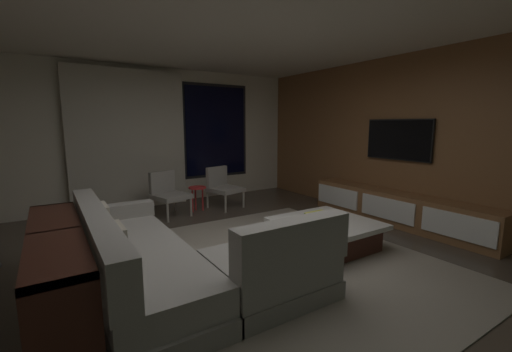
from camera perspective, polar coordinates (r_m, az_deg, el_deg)
The scene contains 14 objects.
floor at distance 3.84m, azimuth -0.50°, elevation -15.50°, with size 9.20×9.20×0.00m, color #473D33.
back_wall_with_window at distance 6.82m, azimuth -17.55°, elevation 6.51°, with size 6.60×0.30×2.70m.
media_wall at distance 5.75m, azimuth 26.36°, elevation 5.66°, with size 0.12×7.80×2.70m.
ceiling at distance 3.66m, azimuth -0.57°, elevation 26.59°, with size 8.20×8.20×0.00m, color beige.
area_rug at distance 3.95m, azimuth 4.75°, elevation -14.74°, with size 3.20×3.80×0.01m, color gray.
sectional_couch at distance 3.32m, azimuth -14.63°, elevation -14.44°, with size 1.98×2.50×0.82m.
coffee_table at distance 4.39m, azimuth 12.10°, elevation -9.87°, with size 1.16×1.16×0.36m.
book_stack_on_coffee_table at distance 4.32m, azimuth 10.66°, elevation -6.97°, with size 0.31×0.20×0.11m.
accent_chair_near_window at distance 6.32m, azimuth -5.93°, elevation -1.59°, with size 0.67×0.69×0.78m.
accent_chair_by_curtain at distance 5.90m, azimuth -15.25°, elevation -2.62°, with size 0.68×0.69×0.78m.
side_stool at distance 6.09m, azimuth -10.27°, elevation -2.68°, with size 0.32×0.32×0.46m.
media_console at distance 5.69m, azimuth 23.62°, elevation -5.39°, with size 0.46×3.10×0.52m.
mounted_tv at distance 5.79m, azimuth 23.68°, elevation 5.86°, with size 0.05×1.14×0.66m.
console_table_behind_couch at distance 3.26m, azimuth -31.34°, elevation -13.52°, with size 0.40×2.10×0.74m.
Camera 1 is at (-1.87, -2.95, 1.60)m, focal length 22.82 mm.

